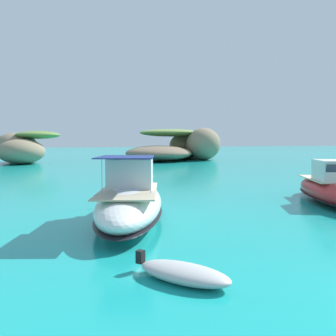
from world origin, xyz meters
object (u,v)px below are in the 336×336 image
islet_large (180,148)px  motorboat_red (331,189)px  dinghy_tender (184,273)px  islet_small (21,149)px  motorboat_white (130,199)px

islet_large → motorboat_red: bearing=-101.6°
islet_large → dinghy_tender: 60.24m
islet_large → islet_small: islet_large is taller
motorboat_red → islet_large: bearing=78.4°
islet_large → dinghy_tender: islet_large is taller
islet_large → islet_small: (-29.30, -2.73, 0.06)m
dinghy_tender → motorboat_red: bearing=31.1°
dinghy_tender → islet_small: bearing=97.4°
islet_large → motorboat_white: bearing=-114.3°
motorboat_red → dinghy_tender: 14.58m
islet_small → motorboat_red: bearing=-67.0°
islet_large → dinghy_tender: size_ratio=10.22×
motorboat_white → dinghy_tender: size_ratio=3.69×
islet_large → islet_small: 29.42m
motorboat_red → motorboat_white: bearing=-178.6°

